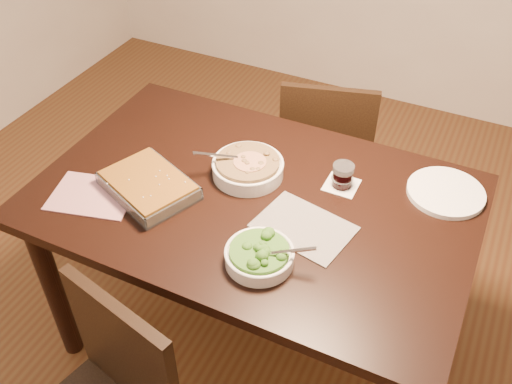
{
  "coord_description": "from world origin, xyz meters",
  "views": [
    {
      "loc": [
        0.6,
        -1.24,
        1.97
      ],
      "look_at": [
        0.02,
        -0.03,
        0.8
      ],
      "focal_mm": 40.0,
      "sensor_mm": 36.0,
      "label": 1
    }
  ],
  "objects_px": {
    "broccoli_bowl": "(259,255)",
    "stew_bowl": "(248,167)",
    "baking_dish": "(148,186)",
    "dinner_plate": "(446,192)",
    "wine_tumbler": "(343,175)",
    "chair_far": "(326,149)",
    "table": "(254,217)"
  },
  "relations": [
    {
      "from": "broccoli_bowl",
      "to": "stew_bowl",
      "type": "bearing_deg",
      "value": 121.07
    },
    {
      "from": "baking_dish",
      "to": "dinner_plate",
      "type": "height_order",
      "value": "baking_dish"
    },
    {
      "from": "wine_tumbler",
      "to": "chair_far",
      "type": "relative_size",
      "value": 0.1
    },
    {
      "from": "chair_far",
      "to": "table",
      "type": "bearing_deg",
      "value": 74.16
    },
    {
      "from": "baking_dish",
      "to": "wine_tumbler",
      "type": "bearing_deg",
      "value": 51.23
    },
    {
      "from": "dinner_plate",
      "to": "chair_far",
      "type": "bearing_deg",
      "value": 141.48
    },
    {
      "from": "broccoli_bowl",
      "to": "wine_tumbler",
      "type": "relative_size",
      "value": 2.76
    },
    {
      "from": "dinner_plate",
      "to": "baking_dish",
      "type": "bearing_deg",
      "value": -155.08
    },
    {
      "from": "stew_bowl",
      "to": "dinner_plate",
      "type": "bearing_deg",
      "value": 16.81
    },
    {
      "from": "stew_bowl",
      "to": "broccoli_bowl",
      "type": "bearing_deg",
      "value": -58.93
    },
    {
      "from": "stew_bowl",
      "to": "broccoli_bowl",
      "type": "xyz_separation_m",
      "value": [
        0.2,
        -0.34,
        -0.01
      ]
    },
    {
      "from": "stew_bowl",
      "to": "chair_far",
      "type": "distance_m",
      "value": 0.71
    },
    {
      "from": "wine_tumbler",
      "to": "chair_far",
      "type": "distance_m",
      "value": 0.68
    },
    {
      "from": "baking_dish",
      "to": "dinner_plate",
      "type": "relative_size",
      "value": 1.44
    },
    {
      "from": "stew_bowl",
      "to": "chair_far",
      "type": "bearing_deg",
      "value": 83.59
    },
    {
      "from": "wine_tumbler",
      "to": "broccoli_bowl",
      "type": "bearing_deg",
      "value": -103.31
    },
    {
      "from": "stew_bowl",
      "to": "baking_dish",
      "type": "distance_m",
      "value": 0.33
    },
    {
      "from": "dinner_plate",
      "to": "chair_far",
      "type": "distance_m",
      "value": 0.76
    },
    {
      "from": "wine_tumbler",
      "to": "dinner_plate",
      "type": "distance_m",
      "value": 0.34
    },
    {
      "from": "table",
      "to": "wine_tumbler",
      "type": "distance_m",
      "value": 0.32
    },
    {
      "from": "table",
      "to": "dinner_plate",
      "type": "xyz_separation_m",
      "value": [
        0.56,
        0.27,
        0.1
      ]
    },
    {
      "from": "wine_tumbler",
      "to": "dinner_plate",
      "type": "bearing_deg",
      "value": 18.02
    },
    {
      "from": "broccoli_bowl",
      "to": "baking_dish",
      "type": "relative_size",
      "value": 0.62
    },
    {
      "from": "wine_tumbler",
      "to": "baking_dish",
      "type": "bearing_deg",
      "value": -151.42
    },
    {
      "from": "table",
      "to": "wine_tumbler",
      "type": "height_order",
      "value": "wine_tumbler"
    },
    {
      "from": "broccoli_bowl",
      "to": "chair_far",
      "type": "xyz_separation_m",
      "value": [
        -0.13,
        0.96,
        -0.32
      ]
    },
    {
      "from": "wine_tumbler",
      "to": "chair_far",
      "type": "xyz_separation_m",
      "value": [
        -0.23,
        0.54,
        -0.33
      ]
    },
    {
      "from": "stew_bowl",
      "to": "chair_far",
      "type": "relative_size",
      "value": 0.29
    },
    {
      "from": "chair_far",
      "to": "wine_tumbler",
      "type": "bearing_deg",
      "value": 97.91
    },
    {
      "from": "table",
      "to": "dinner_plate",
      "type": "distance_m",
      "value": 0.63
    },
    {
      "from": "baking_dish",
      "to": "wine_tumbler",
      "type": "height_order",
      "value": "wine_tumbler"
    },
    {
      "from": "dinner_plate",
      "to": "chair_far",
      "type": "xyz_separation_m",
      "value": [
        -0.55,
        0.44,
        -0.3
      ]
    }
  ]
}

